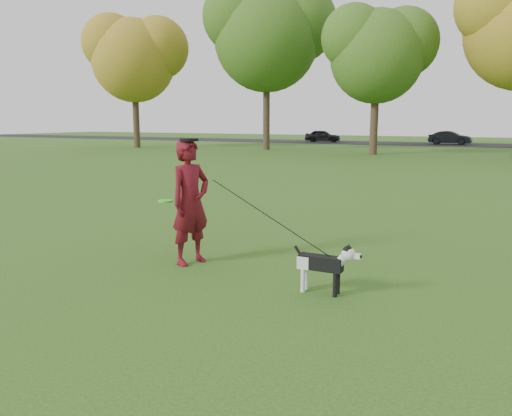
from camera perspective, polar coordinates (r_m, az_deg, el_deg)
The scene contains 8 objects.
ground at distance 6.89m, azimuth -0.95°, elevation -8.41°, with size 120.00×120.00×0.00m, color #285116.
road at distance 45.98m, azimuth 22.10°, elevation 6.72°, with size 120.00×7.00×0.02m, color black.
man at distance 7.61m, azimuth -7.50°, elevation 0.66°, with size 0.69×0.45×1.90m, color #520B18.
dog at distance 6.38m, azimuth 7.99°, elevation -6.16°, with size 0.89×0.18×0.68m.
car_left at distance 48.24m, azimuth 7.64°, elevation 8.18°, with size 1.34×3.32×1.13m, color black.
car_mid at distance 46.01m, azimuth 21.30°, elevation 7.49°, with size 1.20×3.44×1.13m, color black.
man_held_items at distance 6.73m, azimuth 1.52°, elevation -1.01°, with size 2.92×0.57×1.46m.
tree_row at distance 32.62m, azimuth 18.64°, elevation 18.86°, with size 51.74×8.86×12.01m.
Camera 1 is at (2.93, -5.84, 2.20)m, focal length 35.00 mm.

